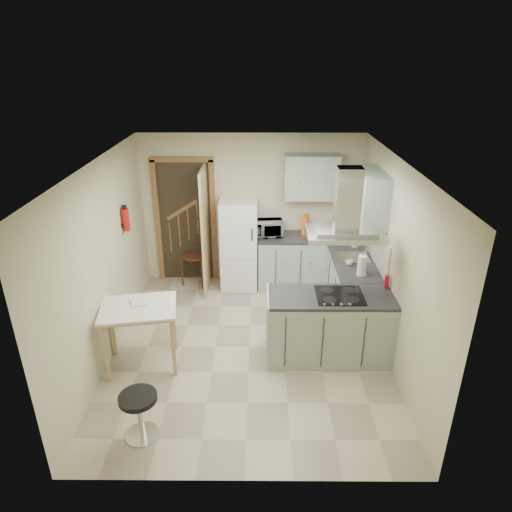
{
  "coord_description": "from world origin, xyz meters",
  "views": [
    {
      "loc": [
        0.12,
        -5.11,
        3.66
      ],
      "look_at": [
        0.09,
        0.45,
        1.15
      ],
      "focal_mm": 32.0,
      "sensor_mm": 36.0,
      "label": 1
    }
  ],
  "objects_px": {
    "fridge": "(239,244)",
    "drop_leaf_table": "(142,336)",
    "microwave": "(268,228)",
    "extractor_hood": "(345,234)",
    "peninsula": "(329,327)",
    "stool": "(140,416)",
    "bentwood_chair": "(196,255)"
  },
  "relations": [
    {
      "from": "extractor_hood",
      "to": "stool",
      "type": "height_order",
      "value": "extractor_hood"
    },
    {
      "from": "peninsula",
      "to": "drop_leaf_table",
      "type": "distance_m",
      "value": 2.36
    },
    {
      "from": "extractor_hood",
      "to": "drop_leaf_table",
      "type": "distance_m",
      "value": 2.78
    },
    {
      "from": "drop_leaf_table",
      "to": "stool",
      "type": "height_order",
      "value": "drop_leaf_table"
    },
    {
      "from": "bentwood_chair",
      "to": "microwave",
      "type": "bearing_deg",
      "value": 12.84
    },
    {
      "from": "extractor_hood",
      "to": "drop_leaf_table",
      "type": "bearing_deg",
      "value": -175.57
    },
    {
      "from": "peninsula",
      "to": "drop_leaf_table",
      "type": "bearing_deg",
      "value": -175.38
    },
    {
      "from": "extractor_hood",
      "to": "microwave",
      "type": "height_order",
      "value": "extractor_hood"
    },
    {
      "from": "extractor_hood",
      "to": "stool",
      "type": "xyz_separation_m",
      "value": [
        -2.21,
        -1.37,
        -1.46
      ]
    },
    {
      "from": "fridge",
      "to": "stool",
      "type": "bearing_deg",
      "value": -104.76
    },
    {
      "from": "drop_leaf_table",
      "to": "microwave",
      "type": "xyz_separation_m",
      "value": [
        1.61,
        2.19,
        0.61
      ]
    },
    {
      "from": "peninsula",
      "to": "drop_leaf_table",
      "type": "relative_size",
      "value": 1.72
    },
    {
      "from": "fridge",
      "to": "peninsula",
      "type": "distance_m",
      "value": 2.35
    },
    {
      "from": "drop_leaf_table",
      "to": "microwave",
      "type": "height_order",
      "value": "microwave"
    },
    {
      "from": "fridge",
      "to": "peninsula",
      "type": "relative_size",
      "value": 0.97
    },
    {
      "from": "extractor_hood",
      "to": "bentwood_chair",
      "type": "height_order",
      "value": "extractor_hood"
    },
    {
      "from": "fridge",
      "to": "extractor_hood",
      "type": "xyz_separation_m",
      "value": [
        1.32,
        -1.98,
        0.97
      ]
    },
    {
      "from": "fridge",
      "to": "drop_leaf_table",
      "type": "bearing_deg",
      "value": -117.5
    },
    {
      "from": "fridge",
      "to": "extractor_hood",
      "type": "relative_size",
      "value": 1.67
    },
    {
      "from": "extractor_hood",
      "to": "microwave",
      "type": "distance_m",
      "value": 2.27
    },
    {
      "from": "fridge",
      "to": "bentwood_chair",
      "type": "bearing_deg",
      "value": 172.52
    },
    {
      "from": "stool",
      "to": "microwave",
      "type": "distance_m",
      "value": 3.71
    },
    {
      "from": "bentwood_chair",
      "to": "stool",
      "type": "relative_size",
      "value": 1.94
    },
    {
      "from": "peninsula",
      "to": "bentwood_chair",
      "type": "relative_size",
      "value": 1.53
    },
    {
      "from": "microwave",
      "to": "peninsula",
      "type": "bearing_deg",
      "value": -76.01
    },
    {
      "from": "peninsula",
      "to": "extractor_hood",
      "type": "xyz_separation_m",
      "value": [
        0.1,
        0.0,
        1.27
      ]
    },
    {
      "from": "drop_leaf_table",
      "to": "fridge",
      "type": "bearing_deg",
      "value": 53.24
    },
    {
      "from": "bentwood_chair",
      "to": "stool",
      "type": "xyz_separation_m",
      "value": [
        -0.14,
        -3.45,
        -0.25
      ]
    },
    {
      "from": "fridge",
      "to": "bentwood_chair",
      "type": "xyz_separation_m",
      "value": [
        -0.74,
        0.1,
        -0.24
      ]
    },
    {
      "from": "fridge",
      "to": "peninsula",
      "type": "height_order",
      "value": "fridge"
    },
    {
      "from": "fridge",
      "to": "drop_leaf_table",
      "type": "distance_m",
      "value": 2.47
    },
    {
      "from": "microwave",
      "to": "extractor_hood",
      "type": "bearing_deg",
      "value": -73.53
    }
  ]
}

